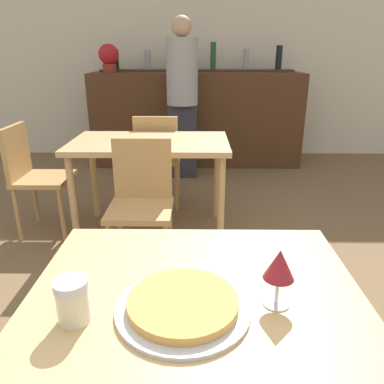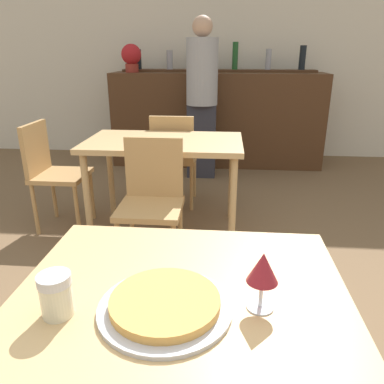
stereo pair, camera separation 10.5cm
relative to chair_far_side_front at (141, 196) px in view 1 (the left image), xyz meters
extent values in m
cube|color=silver|center=(0.35, 3.06, 0.90)|extent=(8.00, 0.05, 2.80)
cube|color=tan|center=(0.35, -1.39, 0.23)|extent=(0.92, 0.84, 0.04)
cylinder|color=tan|center=(-0.05, -1.03, -0.15)|extent=(0.05, 0.05, 0.71)
cylinder|color=tan|center=(0.75, -1.03, -0.15)|extent=(0.05, 0.05, 0.71)
cube|color=tan|center=(0.00, 0.52, 0.22)|extent=(1.18, 0.70, 0.04)
cylinder|color=tan|center=(-0.53, 0.23, -0.15)|extent=(0.05, 0.05, 0.71)
cylinder|color=tan|center=(0.53, 0.23, -0.15)|extent=(0.05, 0.05, 0.71)
cylinder|color=tan|center=(-0.53, 0.82, -0.15)|extent=(0.05, 0.05, 0.71)
cylinder|color=tan|center=(0.53, 0.82, -0.15)|extent=(0.05, 0.05, 0.71)
cube|color=#4C2D19|center=(0.35, 2.56, 0.06)|extent=(2.60, 0.56, 1.14)
cube|color=#4C2D19|center=(0.35, 2.70, 0.65)|extent=(2.39, 0.24, 0.03)
cylinder|color=black|center=(-0.67, 2.70, 0.78)|extent=(0.09, 0.09, 0.24)
cylinder|color=#9999A3|center=(-0.26, 2.70, 0.78)|extent=(0.08, 0.08, 0.23)
cylinder|color=#5B3314|center=(0.15, 2.70, 0.79)|extent=(0.08, 0.08, 0.25)
cylinder|color=#1E5123|center=(0.55, 2.70, 0.82)|extent=(0.07, 0.07, 0.32)
cylinder|color=#9999A3|center=(0.96, 2.70, 0.78)|extent=(0.07, 0.07, 0.24)
cylinder|color=black|center=(1.37, 2.70, 0.80)|extent=(0.08, 0.08, 0.28)
cube|color=tan|center=(0.00, -0.08, -0.06)|extent=(0.40, 0.40, 0.04)
cube|color=tan|center=(0.00, 0.11, 0.16)|extent=(0.38, 0.04, 0.40)
cylinder|color=tan|center=(-0.17, -0.25, -0.29)|extent=(0.03, 0.03, 0.42)
cylinder|color=tan|center=(0.17, -0.25, -0.29)|extent=(0.03, 0.03, 0.42)
cylinder|color=tan|center=(-0.17, 0.09, -0.29)|extent=(0.03, 0.03, 0.42)
cylinder|color=tan|center=(0.17, 0.09, -0.29)|extent=(0.03, 0.03, 0.42)
cube|color=tan|center=(0.00, 1.13, -0.06)|extent=(0.40, 0.40, 0.04)
cube|color=tan|center=(0.00, 0.94, 0.16)|extent=(0.38, 0.04, 0.40)
cylinder|color=tan|center=(0.17, 1.30, -0.29)|extent=(0.03, 0.03, 0.42)
cylinder|color=tan|center=(-0.17, 1.30, -0.29)|extent=(0.03, 0.03, 0.42)
cylinder|color=tan|center=(0.17, 0.96, -0.29)|extent=(0.03, 0.03, 0.42)
cylinder|color=tan|center=(-0.17, 0.96, -0.29)|extent=(0.03, 0.03, 0.42)
cube|color=tan|center=(-0.84, 0.52, -0.06)|extent=(0.40, 0.40, 0.04)
cube|color=tan|center=(-1.02, 0.52, 0.16)|extent=(0.04, 0.38, 0.40)
cylinder|color=tan|center=(-0.67, 0.35, -0.29)|extent=(0.03, 0.03, 0.42)
cylinder|color=tan|center=(-0.67, 0.69, -0.29)|extent=(0.03, 0.03, 0.42)
cylinder|color=tan|center=(-1.01, 0.35, -0.29)|extent=(0.03, 0.03, 0.42)
cylinder|color=tan|center=(-1.01, 0.69, -0.29)|extent=(0.03, 0.03, 0.42)
cylinder|color=#B7B7BC|center=(0.32, -1.44, 0.25)|extent=(0.34, 0.34, 0.01)
cylinder|color=gold|center=(0.32, -1.44, 0.27)|extent=(0.28, 0.28, 0.02)
cylinder|color=beige|center=(0.05, -1.48, 0.29)|extent=(0.08, 0.08, 0.09)
cylinder|color=silver|center=(0.05, -1.48, 0.35)|extent=(0.08, 0.08, 0.02)
cube|color=#2D2D38|center=(0.19, 1.98, -0.09)|extent=(0.32, 0.18, 0.83)
cylinder|color=#9E9EA3|center=(0.19, 1.98, 0.67)|extent=(0.34, 0.34, 0.69)
sphere|color=tan|center=(0.19, 1.98, 1.12)|extent=(0.21, 0.21, 0.21)
cylinder|color=silver|center=(0.56, -1.41, 0.25)|extent=(0.07, 0.07, 0.00)
cylinder|color=silver|center=(0.56, -1.41, 0.29)|extent=(0.01, 0.01, 0.07)
cone|color=maroon|center=(0.56, -1.41, 0.37)|extent=(0.08, 0.08, 0.08)
cylinder|color=maroon|center=(-0.70, 2.51, 0.68)|extent=(0.16, 0.16, 0.10)
sphere|color=red|center=(-0.70, 2.51, 0.84)|extent=(0.24, 0.24, 0.24)
camera|label=1|loc=(0.35, -2.22, 0.87)|focal=35.00mm
camera|label=2|loc=(0.46, -2.22, 0.87)|focal=35.00mm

